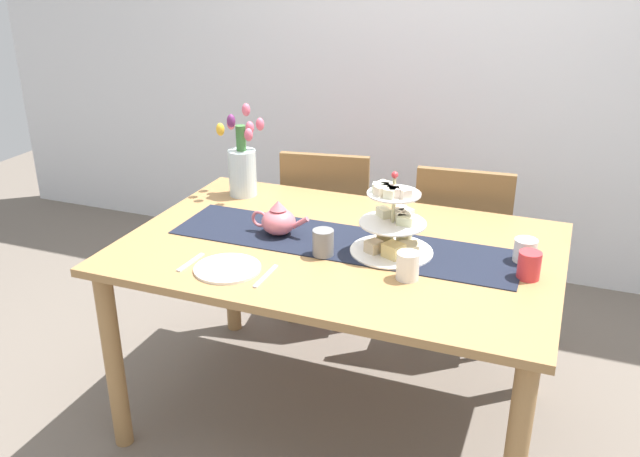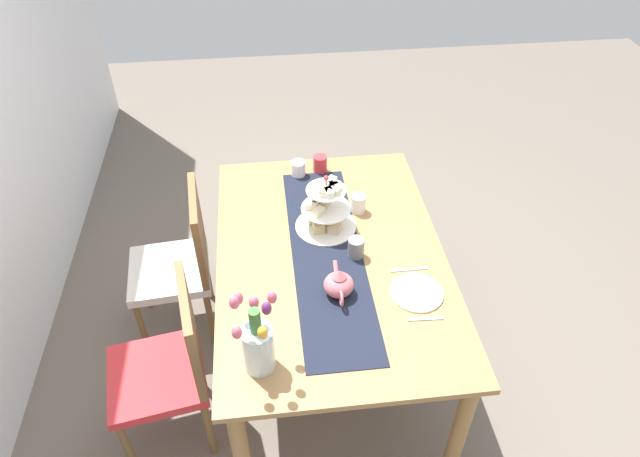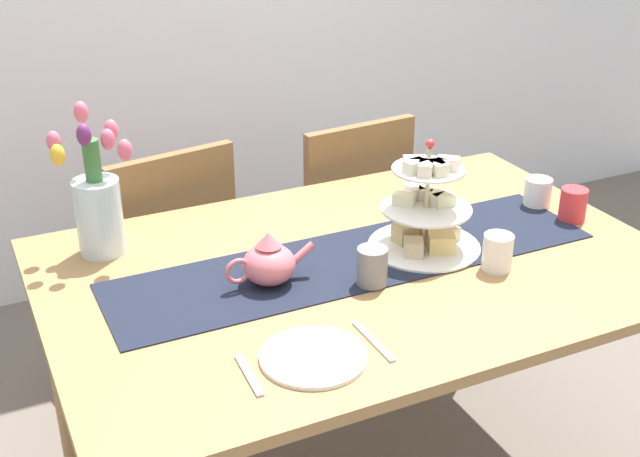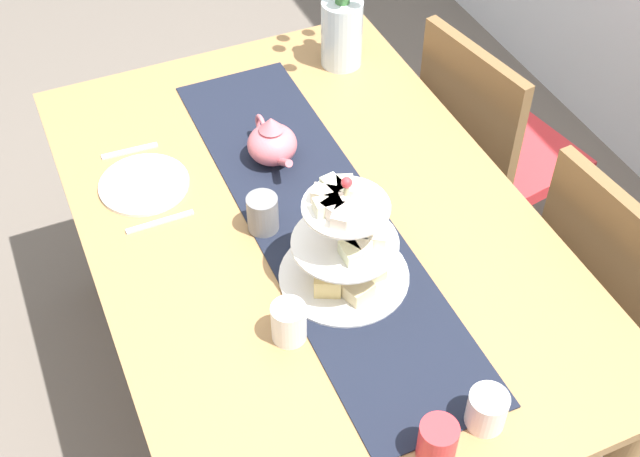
% 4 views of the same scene
% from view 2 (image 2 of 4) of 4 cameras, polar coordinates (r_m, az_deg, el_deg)
% --- Properties ---
extents(ground_plane, '(8.00, 8.00, 0.00)m').
position_cam_2_polar(ground_plane, '(3.22, 0.93, -12.69)').
color(ground_plane, '#6B6056').
extents(dining_table, '(1.59, 1.06, 0.78)m').
position_cam_2_polar(dining_table, '(2.70, 1.08, -4.16)').
color(dining_table, '#A37747').
rests_on(dining_table, ground_plane).
extents(chair_left, '(0.48, 0.48, 0.91)m').
position_cam_2_polar(chair_left, '(2.65, -14.88, -13.02)').
color(chair_left, brown).
rests_on(chair_left, ground_plane).
extents(chair_right, '(0.46, 0.46, 0.91)m').
position_cam_2_polar(chair_right, '(3.09, -13.87, -3.10)').
color(chair_right, brown).
rests_on(chair_right, ground_plane).
extents(table_runner, '(1.31, 0.32, 0.00)m').
position_cam_2_polar(table_runner, '(2.63, 0.70, -2.59)').
color(table_runner, black).
rests_on(table_runner, dining_table).
extents(tiered_cake_stand, '(0.30, 0.30, 0.30)m').
position_cam_2_polar(tiered_cake_stand, '(2.71, 0.57, 1.85)').
color(tiered_cake_stand, beige).
rests_on(tiered_cake_stand, table_runner).
extents(teapot, '(0.24, 0.13, 0.14)m').
position_cam_2_polar(teapot, '(2.42, 1.90, -5.64)').
color(teapot, '#D66B75').
rests_on(teapot, table_runner).
extents(tulip_vase, '(0.19, 0.16, 0.40)m').
position_cam_2_polar(tulip_vase, '(2.12, -6.36, -11.35)').
color(tulip_vase, silver).
rests_on(tulip_vase, dining_table).
extents(cream_jug, '(0.08, 0.08, 0.08)m').
position_cam_2_polar(cream_jug, '(3.10, -2.23, 6.08)').
color(cream_jug, white).
rests_on(cream_jug, dining_table).
extents(dinner_plate_left, '(0.23, 0.23, 0.01)m').
position_cam_2_polar(dinner_plate_left, '(2.49, 9.77, -6.41)').
color(dinner_plate_left, white).
rests_on(dinner_plate_left, dining_table).
extents(fork_left, '(0.02, 0.15, 0.01)m').
position_cam_2_polar(fork_left, '(2.40, 10.61, -8.96)').
color(fork_left, silver).
rests_on(fork_left, dining_table).
extents(knife_left, '(0.01, 0.17, 0.01)m').
position_cam_2_polar(knife_left, '(2.59, 8.98, -4.11)').
color(knife_left, silver).
rests_on(knife_left, dining_table).
extents(mug_grey, '(0.08, 0.08, 0.09)m').
position_cam_2_polar(mug_grey, '(2.59, 3.66, -1.94)').
color(mug_grey, slate).
rests_on(mug_grey, table_runner).
extents(mug_white_text, '(0.08, 0.08, 0.09)m').
position_cam_2_polar(mug_white_text, '(2.85, 3.88, 2.53)').
color(mug_white_text, white).
rests_on(mug_white_text, dining_table).
extents(mug_orange, '(0.08, 0.08, 0.09)m').
position_cam_2_polar(mug_orange, '(3.13, 0.01, 6.57)').
color(mug_orange, red).
rests_on(mug_orange, dining_table).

